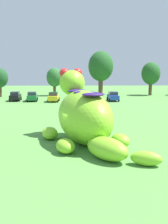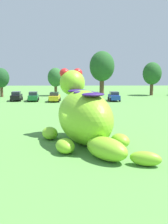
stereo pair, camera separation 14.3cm
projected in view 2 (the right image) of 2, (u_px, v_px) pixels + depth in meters
The scene contains 14 objects.
ground_plane at pixel (78, 144), 20.32m from camera, with size 160.00×160.00×0.00m, color #568E42.
giant_inflatable_creature at pixel (84, 116), 20.37m from camera, with size 8.27×10.27×5.80m.
car_black at pixel (16, 96), 49.38m from camera, with size 2.20×4.23×1.72m.
car_green at pixel (33, 96), 48.89m from camera, with size 2.25×4.25×1.72m.
car_yellow at pixel (55, 97), 48.05m from camera, with size 1.99×4.13×1.72m.
car_white at pixel (75, 97), 48.14m from camera, with size 2.30×4.27×1.72m.
car_red at pixel (94, 97), 48.21m from camera, with size 2.26×4.25×1.72m.
car_blue at pixel (114, 96), 49.09m from camera, with size 2.05×4.16×1.72m.
tree_left at pixel (1, 78), 56.10m from camera, with size 3.47×3.47×6.15m.
tree_mid_left at pixel (56, 78), 58.96m from camera, with size 3.50×3.50×6.21m.
tree_centre_left at pixel (102, 67), 59.27m from camera, with size 5.59×5.59×9.91m.
tree_centre at pixel (152, 74), 59.74m from camera, with size 4.21×4.21×7.48m.
spectator_mid_field at pixel (110, 116), 28.09m from camera, with size 0.38×0.26×1.71m.
spectator_by_cars at pixel (74, 107), 35.22m from camera, with size 0.38×0.26×1.71m.
Camera 2 is at (0.12, -19.69, 5.60)m, focal length 42.39 mm.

